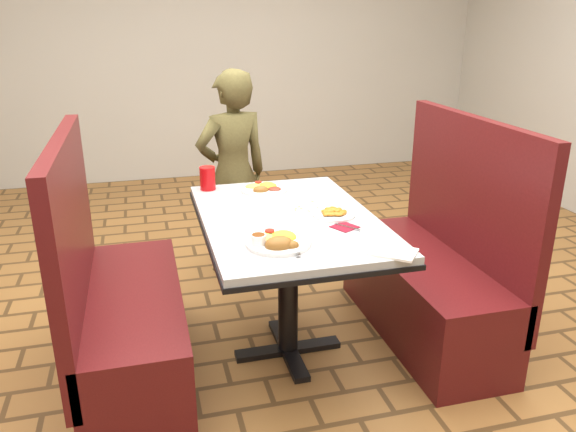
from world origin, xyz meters
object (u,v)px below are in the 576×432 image
(far_dinner_plate, at_px, (264,187))
(plantain_plate, at_px, (334,214))
(diner_person, at_px, (233,174))
(booth_bench_left, at_px, (122,316))
(red_tumbler, at_px, (208,178))
(dining_table, at_px, (288,235))
(near_dinner_plate, at_px, (277,238))
(booth_bench_right, at_px, (432,277))

(far_dinner_plate, relative_size, plantain_plate, 1.23)
(diner_person, bearing_deg, booth_bench_left, 41.67)
(diner_person, xyz_separation_m, red_tumbler, (-0.23, -0.54, 0.14))
(booth_bench_left, xyz_separation_m, diner_person, (0.71, 1.07, 0.34))
(far_dinner_plate, height_order, red_tumbler, red_tumbler)
(dining_table, height_order, booth_bench_left, booth_bench_left)
(near_dinner_plate, xyz_separation_m, far_dinner_plate, (0.11, 0.76, -0.01))
(booth_bench_right, height_order, diner_person, diner_person)
(booth_bench_right, bearing_deg, far_dinner_plate, 152.52)
(plantain_plate, bearing_deg, near_dinner_plate, -141.48)
(dining_table, distance_m, plantain_plate, 0.24)
(dining_table, height_order, diner_person, diner_person)
(booth_bench_left, bearing_deg, plantain_plate, -3.27)
(near_dinner_plate, relative_size, red_tumbler, 2.18)
(dining_table, bearing_deg, plantain_plate, -15.38)
(booth_bench_right, xyz_separation_m, diner_person, (-0.88, 1.07, 0.34))
(booth_bench_left, distance_m, diner_person, 1.33)
(dining_table, relative_size, far_dinner_plate, 4.95)
(near_dinner_plate, bearing_deg, diner_person, 88.03)
(dining_table, distance_m, near_dinner_plate, 0.38)
(far_dinner_plate, bearing_deg, dining_table, -87.03)
(dining_table, bearing_deg, far_dinner_plate, 92.97)
(diner_person, distance_m, plantain_plate, 1.17)
(booth_bench_right, relative_size, red_tumbler, 9.53)
(red_tumbler, bearing_deg, booth_bench_left, -132.72)
(booth_bench_left, relative_size, near_dinner_plate, 4.38)
(far_dinner_plate, bearing_deg, red_tumbler, 161.03)
(booth_bench_left, height_order, booth_bench_right, same)
(booth_bench_right, bearing_deg, diner_person, 129.60)
(far_dinner_plate, bearing_deg, plantain_plate, -64.43)
(diner_person, distance_m, red_tumbler, 0.60)
(booth_bench_right, bearing_deg, plantain_plate, -174.41)
(booth_bench_right, xyz_separation_m, far_dinner_plate, (-0.82, 0.43, 0.44))
(dining_table, relative_size, diner_person, 0.90)
(far_dinner_plate, xyz_separation_m, red_tumbler, (-0.29, 0.10, 0.04))
(booth_bench_left, height_order, far_dinner_plate, booth_bench_left)
(booth_bench_right, distance_m, red_tumbler, 1.32)
(booth_bench_right, height_order, red_tumbler, booth_bench_right)
(far_dinner_plate, bearing_deg, booth_bench_right, -27.48)
(diner_person, height_order, plantain_plate, diner_person)
(dining_table, xyz_separation_m, booth_bench_left, (-0.80, 0.00, -0.32))
(plantain_plate, bearing_deg, booth_bench_right, 5.59)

